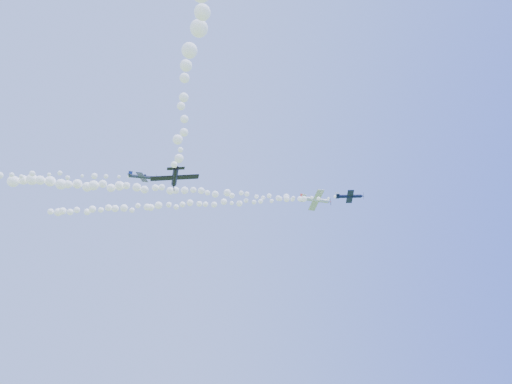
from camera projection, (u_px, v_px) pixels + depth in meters
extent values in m
cylinder|color=silver|center=(315.00, 200.00, 104.07)|extent=(6.77, 2.24, 1.34)
cone|color=silver|center=(329.00, 202.00, 104.57)|extent=(0.99, 1.03, 0.95)
cone|color=#A11912|center=(331.00, 202.00, 104.64)|extent=(0.41, 0.37, 0.34)
cube|color=black|center=(331.00, 202.00, 104.62)|extent=(0.22, 0.69, 2.08)
cube|color=silver|center=(316.00, 200.00, 104.02)|extent=(2.04, 8.09, 2.37)
cube|color=silver|center=(303.00, 198.00, 103.69)|extent=(1.08, 2.87, 0.89)
cube|color=#A11912|center=(302.00, 196.00, 104.07)|extent=(1.16, 0.50, 1.38)
sphere|color=black|center=(318.00, 199.00, 104.47)|extent=(0.89, 1.03, 1.03)
cylinder|color=#0B1234|center=(349.00, 196.00, 98.59)|extent=(5.55, 2.60, 0.97)
cone|color=#0B1234|center=(362.00, 196.00, 98.20)|extent=(0.89, 0.93, 0.77)
cone|color=silver|center=(364.00, 196.00, 98.15)|extent=(0.36, 0.34, 0.27)
cube|color=black|center=(364.00, 196.00, 98.17)|extent=(0.16, 0.16, 1.77)
cube|color=#0B1234|center=(350.00, 197.00, 98.51)|extent=(3.76, 6.94, 0.37)
cube|color=#0B1234|center=(338.00, 196.00, 98.92)|extent=(1.60, 2.55, 0.17)
cube|color=silver|center=(337.00, 194.00, 99.15)|extent=(0.90, 0.41, 1.15)
sphere|color=black|center=(352.00, 195.00, 98.64)|extent=(0.89, 0.87, 0.71)
cylinder|color=#363A4E|center=(141.00, 177.00, 90.49)|extent=(5.18, 2.38, 1.12)
cone|color=#363A4E|center=(155.00, 178.00, 90.55)|extent=(0.85, 0.86, 0.74)
cone|color=navy|center=(156.00, 178.00, 90.56)|extent=(0.34, 0.32, 0.26)
cube|color=black|center=(156.00, 178.00, 90.56)|extent=(0.14, 0.38, 1.64)
cube|color=#363A4E|center=(142.00, 177.00, 90.47)|extent=(2.51, 6.47, 1.14)
cube|color=#363A4E|center=(130.00, 176.00, 90.46)|extent=(1.16, 2.33, 0.45)
cube|color=navy|center=(130.00, 173.00, 90.59)|extent=(0.87, 0.39, 1.10)
sphere|color=black|center=(145.00, 176.00, 90.60)|extent=(0.76, 0.82, 0.75)
cylinder|color=black|center=(175.00, 176.00, 63.95)|extent=(1.69, 5.89, 0.96)
cone|color=black|center=(174.00, 185.00, 66.78)|extent=(0.87, 0.81, 0.79)
cone|color=gold|center=(174.00, 186.00, 67.17)|extent=(0.31, 0.34, 0.28)
cube|color=black|center=(174.00, 185.00, 67.06)|extent=(0.44, 0.09, 1.84)
cube|color=black|center=(175.00, 178.00, 64.13)|extent=(7.11, 1.58, 1.36)
cube|color=black|center=(176.00, 168.00, 61.62)|extent=(2.51, 0.87, 0.51)
cube|color=gold|center=(176.00, 165.00, 61.74)|extent=(0.29, 0.95, 1.18)
sphere|color=black|center=(174.00, 176.00, 64.82)|extent=(0.81, 0.72, 0.82)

